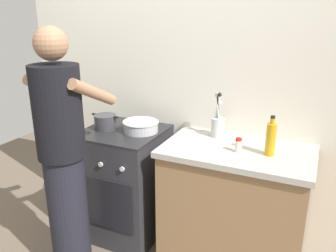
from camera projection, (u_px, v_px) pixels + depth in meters
ground at (156, 251)px, 2.66m from camera, size 6.00×6.00×0.00m
back_wall at (206, 84)px, 2.61m from camera, size 3.20×0.10×2.50m
countertop at (233, 207)px, 2.42m from camera, size 1.00×0.60×0.90m
stove_range at (125, 182)px, 2.78m from camera, size 0.60×0.62×0.90m
pot at (105, 122)px, 2.65m from camera, size 0.24×0.17×0.11m
mixing_bowl at (141, 126)px, 2.60m from camera, size 0.28×0.28×0.08m
utensil_crock at (218, 124)px, 2.48m from camera, size 0.10×0.10×0.33m
spice_bottle at (238, 145)px, 2.22m from camera, size 0.04×0.04×0.10m
oil_bottle at (271, 139)px, 2.15m from camera, size 0.06×0.06×0.26m
person at (64, 161)px, 2.18m from camera, size 0.41×0.50×1.70m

